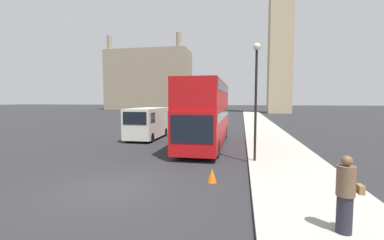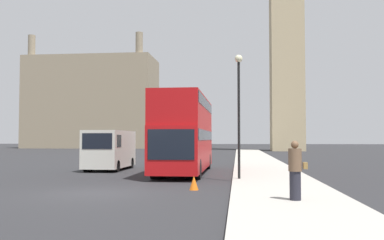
{
  "view_description": "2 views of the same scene",
  "coord_description": "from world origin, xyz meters",
  "px_view_note": "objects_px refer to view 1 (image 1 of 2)",
  "views": [
    {
      "loc": [
        4.63,
        -8.33,
        3.18
      ],
      "look_at": [
        1.07,
        10.03,
        1.71
      ],
      "focal_mm": 24.0,
      "sensor_mm": 36.0,
      "label": 1
    },
    {
      "loc": [
        5.25,
        -15.3,
        1.99
      ],
      "look_at": [
        1.7,
        17.91,
        3.46
      ],
      "focal_mm": 40.0,
      "sensor_mm": 36.0,
      "label": 2
    }
  ],
  "objects_px": {
    "parked_sedan": "(196,115)",
    "pedestrian": "(346,195)",
    "red_double_decker_bus": "(206,111)",
    "street_lamp": "(256,84)",
    "white_van": "(147,123)"
  },
  "relations": [
    {
      "from": "parked_sedan",
      "to": "red_double_decker_bus",
      "type": "bearing_deg",
      "value": -78.47
    },
    {
      "from": "parked_sedan",
      "to": "white_van",
      "type": "bearing_deg",
      "value": -90.35
    },
    {
      "from": "red_double_decker_bus",
      "to": "street_lamp",
      "type": "xyz_separation_m",
      "value": [
        3.1,
        -4.59,
        1.51
      ]
    },
    {
      "from": "street_lamp",
      "to": "parked_sedan",
      "type": "xyz_separation_m",
      "value": [
        -8.07,
        28.97,
        -3.24
      ]
    },
    {
      "from": "white_van",
      "to": "pedestrian",
      "type": "height_order",
      "value": "white_van"
    },
    {
      "from": "white_van",
      "to": "parked_sedan",
      "type": "relative_size",
      "value": 1.19
    },
    {
      "from": "pedestrian",
      "to": "parked_sedan",
      "type": "xyz_separation_m",
      "value": [
        -9.73,
        35.78,
        -0.35
      ]
    },
    {
      "from": "pedestrian",
      "to": "white_van",
      "type": "bearing_deg",
      "value": 126.28
    },
    {
      "from": "pedestrian",
      "to": "red_double_decker_bus",
      "type": "bearing_deg",
      "value": 112.66
    },
    {
      "from": "white_van",
      "to": "street_lamp",
      "type": "height_order",
      "value": "street_lamp"
    },
    {
      "from": "red_double_decker_bus",
      "to": "parked_sedan",
      "type": "height_order",
      "value": "red_double_decker_bus"
    },
    {
      "from": "street_lamp",
      "to": "parked_sedan",
      "type": "height_order",
      "value": "street_lamp"
    },
    {
      "from": "parked_sedan",
      "to": "pedestrian",
      "type": "bearing_deg",
      "value": -74.78
    },
    {
      "from": "red_double_decker_bus",
      "to": "street_lamp",
      "type": "height_order",
      "value": "street_lamp"
    },
    {
      "from": "pedestrian",
      "to": "parked_sedan",
      "type": "bearing_deg",
      "value": 105.22
    }
  ]
}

